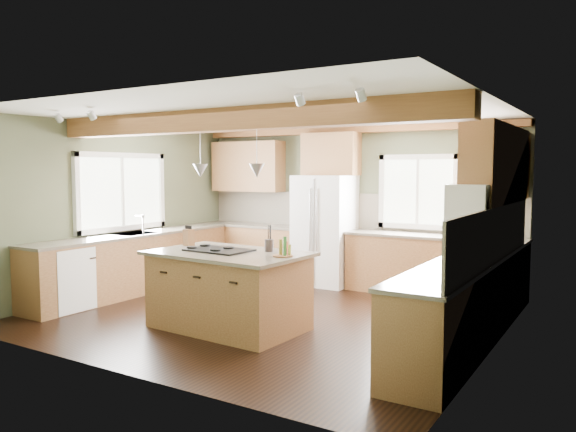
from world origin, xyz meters
The scene contains 37 objects.
floor centered at (0.00, 0.00, 0.00)m, with size 5.60×5.60×0.00m, color black.
ceiling centered at (0.00, 0.00, 2.60)m, with size 5.60×5.60×0.00m, color silver.
wall_back centered at (0.00, 2.50, 1.30)m, with size 5.60×5.60×0.00m, color #4A5139.
wall_left centered at (-2.80, 0.00, 1.30)m, with size 5.00×5.00×0.00m, color #4A5139.
wall_right centered at (2.80, 0.00, 1.30)m, with size 5.00×5.00×0.00m, color #4A5139.
ceiling_beam centered at (0.00, -0.77, 2.47)m, with size 5.55×0.26×0.26m, color brown.
soffit_trim centered at (0.00, 2.40, 2.54)m, with size 5.55×0.20×0.10m, color brown.
backsplash_back centered at (0.00, 2.48, 1.21)m, with size 5.58×0.03×0.58m, color brown.
backsplash_right centered at (2.78, 0.05, 1.21)m, with size 0.03×3.70×0.58m, color brown.
base_cab_back_left centered at (-1.79, 2.20, 0.44)m, with size 2.02×0.60×0.88m, color brown.
counter_back_left centered at (-1.79, 2.20, 0.90)m, with size 2.06×0.64×0.04m, color #463F33.
base_cab_back_right centered at (1.49, 2.20, 0.44)m, with size 2.62×0.60×0.88m, color brown.
counter_back_right centered at (1.49, 2.20, 0.90)m, with size 2.66×0.64×0.04m, color #463F33.
base_cab_left centered at (-2.50, 0.05, 0.44)m, with size 0.60×3.70×0.88m, color brown.
counter_left centered at (-2.50, 0.05, 0.90)m, with size 0.64×3.74×0.04m, color #463F33.
base_cab_right centered at (2.50, 0.05, 0.44)m, with size 0.60×3.70×0.88m, color brown.
counter_right centered at (2.50, 0.05, 0.90)m, with size 0.64×3.74×0.04m, color #463F33.
upper_cab_back_left centered at (-1.99, 2.33, 1.95)m, with size 1.40×0.35×0.90m, color brown.
upper_cab_over_fridge centered at (-0.30, 2.33, 2.15)m, with size 0.96×0.35×0.70m, color brown.
upper_cab_right centered at (2.62, 0.90, 1.95)m, with size 0.35×2.20×0.90m, color brown.
upper_cab_back_corner centered at (2.30, 2.33, 1.95)m, with size 0.90×0.35×0.90m, color brown.
window_left centered at (-2.78, 0.05, 1.55)m, with size 0.04×1.60×1.05m, color white.
window_back centered at (1.15, 2.48, 1.55)m, with size 1.10×0.04×1.00m, color white.
sink centered at (-2.50, 0.05, 0.91)m, with size 0.50×0.65×0.03m, color #262628.
faucet centered at (-2.32, 0.05, 1.05)m, with size 0.02×0.02×0.28m, color #B2B2B7.
dishwasher centered at (-2.49, -1.25, 0.43)m, with size 0.60×0.60×0.84m, color white.
oven centered at (2.49, -1.25, 0.43)m, with size 0.60×0.72×0.84m, color white.
microwave centered at (2.58, -0.05, 1.55)m, with size 0.40×0.70×0.38m, color white.
pendant_left centered at (-0.50, -0.75, 1.88)m, with size 0.18×0.18×0.16m, color #B2B2B7.
pendant_right centered at (0.37, -0.80, 1.88)m, with size 0.18×0.18×0.16m, color #B2B2B7.
refrigerator centered at (-0.30, 2.12, 0.90)m, with size 0.90×0.74×1.80m, color silver.
island centered at (-0.06, -0.77, 0.44)m, with size 1.73×1.06×0.88m, color brown.
island_top centered at (-0.06, -0.77, 0.90)m, with size 1.85×1.17×0.04m, color #463F33.
cooktop centered at (-0.21, -0.76, 0.93)m, with size 0.75×0.50×0.02m, color black.
knife_block centered at (-0.83, -0.61, 1.03)m, with size 0.13×0.10×0.21m, color brown.
utensil_crock centered at (0.33, -0.49, 0.99)m, with size 0.11×0.11×0.14m, color #453D37.
bottle_tray centered at (0.67, -0.73, 1.03)m, with size 0.23×0.23×0.21m, color brown, non-canonical shape.
Camera 1 is at (3.98, -6.01, 1.89)m, focal length 35.00 mm.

